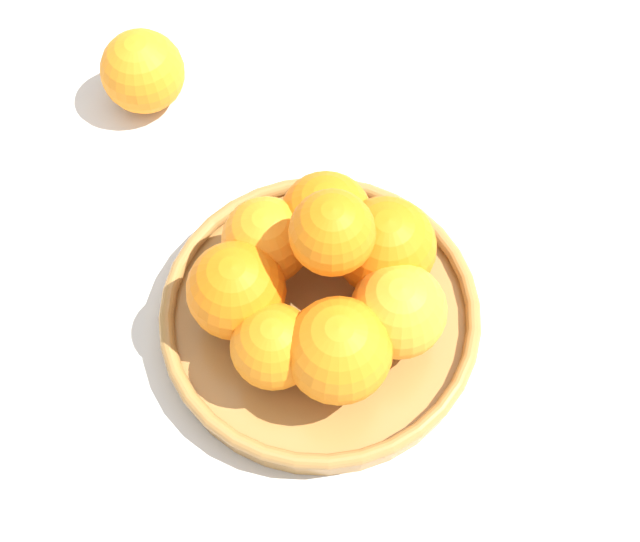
# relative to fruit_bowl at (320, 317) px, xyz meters

# --- Properties ---
(ground_plane) EXTENTS (4.00, 4.00, 0.00)m
(ground_plane) POSITION_rel_fruit_bowl_xyz_m (0.00, 0.00, -0.02)
(ground_plane) COLOR beige
(fruit_bowl) EXTENTS (0.26, 0.26, 0.03)m
(fruit_bowl) POSITION_rel_fruit_bowl_xyz_m (0.00, 0.00, 0.00)
(fruit_bowl) COLOR #A57238
(fruit_bowl) RESTS_ON ground_plane
(orange_pile) EXTENTS (0.20, 0.20, 0.13)m
(orange_pile) POSITION_rel_fruit_bowl_xyz_m (0.00, -0.00, 0.06)
(orange_pile) COLOR orange
(orange_pile) RESTS_ON fruit_bowl
(stray_orange) EXTENTS (0.08, 0.08, 0.08)m
(stray_orange) POSITION_rel_fruit_bowl_xyz_m (0.28, 0.10, 0.02)
(stray_orange) COLOR orange
(stray_orange) RESTS_ON ground_plane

